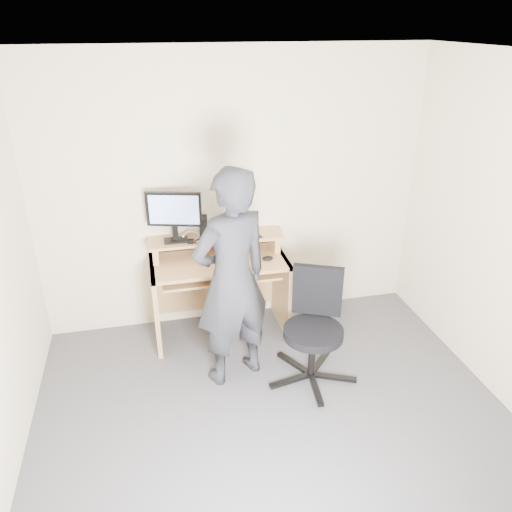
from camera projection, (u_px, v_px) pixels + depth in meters
name	position (u px, v px, depth m)	size (l,w,h in m)	color
ground	(283.00, 443.00, 3.48)	(3.50, 3.50, 0.00)	#4C4B50
back_wall	(234.00, 193.00, 4.47)	(3.50, 0.02, 2.50)	beige
ceiling	(296.00, 59.00, 2.39)	(3.50, 3.50, 0.02)	white
desk	(218.00, 276.00, 4.54)	(1.20, 0.60, 0.91)	tan
monitor	(174.00, 212.00, 4.24)	(0.46, 0.16, 0.45)	black
external_drive	(204.00, 228.00, 4.38)	(0.07, 0.13, 0.20)	black
travel_mug	(230.00, 224.00, 4.45)	(0.09, 0.09, 0.20)	silver
smartphone	(256.00, 235.00, 4.47)	(0.07, 0.13, 0.01)	black
charger	(191.00, 241.00, 4.31)	(0.04, 0.04, 0.04)	black
headphones	(191.00, 236.00, 4.44)	(0.16, 0.16, 0.02)	silver
keyboard	(227.00, 272.00, 4.36)	(0.46, 0.18, 0.03)	black
mouse	(268.00, 258.00, 4.37)	(0.10, 0.06, 0.04)	black
office_chair	(314.00, 323.00, 3.95)	(0.71, 0.70, 0.90)	black
person	(232.00, 280.00, 3.77)	(0.65, 0.42, 1.77)	black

